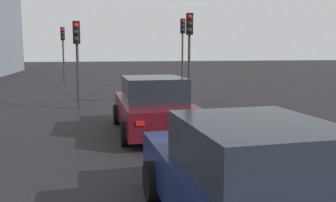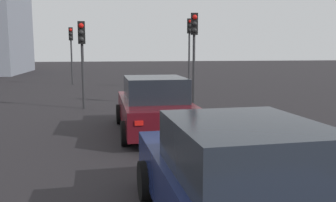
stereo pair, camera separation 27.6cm
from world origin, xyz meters
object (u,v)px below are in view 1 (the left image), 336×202
traffic_light_near_left (63,44)px  traffic_light_far_right (189,40)px  traffic_light_near_right (77,46)px  car_navy_second (248,182)px  car_maroon_lead (153,106)px  traffic_light_far_left (183,39)px

traffic_light_near_left → traffic_light_far_right: traffic_light_near_left is taller
traffic_light_near_left → traffic_light_near_right: bearing=-0.5°
car_navy_second → traffic_light_near_right: bearing=10.8°
car_maroon_lead → traffic_light_near_right: size_ratio=1.28×
car_navy_second → traffic_light_far_right: traffic_light_far_right is taller
car_maroon_lead → traffic_light_near_left: bearing=12.6°
car_maroon_lead → car_navy_second: 6.17m
car_maroon_lead → traffic_light_near_right: (4.77, 2.26, 1.79)m
car_maroon_lead → traffic_light_near_left: size_ratio=1.14×
car_navy_second → traffic_light_far_right: 11.19m
car_maroon_lead → traffic_light_far_left: bearing=-18.7°
traffic_light_near_left → traffic_light_near_right: (-11.15, -1.32, -0.31)m
traffic_light_near_left → traffic_light_near_right: traffic_light_near_left is taller
traffic_light_near_right → traffic_light_far_left: bearing=138.0°
traffic_light_near_left → traffic_light_far_right: size_ratio=1.01×
traffic_light_far_left → traffic_light_far_right: 7.13m
car_navy_second → traffic_light_near_right: 11.35m
car_maroon_lead → car_navy_second: car_maroon_lead is taller
car_maroon_lead → traffic_light_near_right: 5.57m
traffic_light_far_right → car_navy_second: bearing=-4.1°
traffic_light_near_left → traffic_light_near_right: 11.23m
traffic_light_far_left → traffic_light_near_right: bearing=-42.1°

